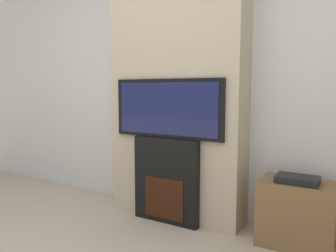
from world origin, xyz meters
TOP-DOWN VIEW (x-y plane):
  - wall_back at (0.00, 2.03)m, footprint 6.00×0.06m
  - chimney_breast at (0.00, 1.85)m, footprint 1.23×0.31m
  - fireplace at (0.00, 1.69)m, footprint 0.61×0.15m
  - television at (0.00, 1.69)m, footprint 1.02×0.07m
  - media_stand at (1.04, 1.78)m, footprint 0.53×0.34m

SIDE VIEW (x-z plane):
  - media_stand at x=1.04m, z-range -0.02..0.52m
  - fireplace at x=0.00m, z-range 0.00..0.73m
  - television at x=0.00m, z-range 0.74..1.23m
  - wall_back at x=0.00m, z-range 0.00..2.70m
  - chimney_breast at x=0.00m, z-range 0.00..2.70m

